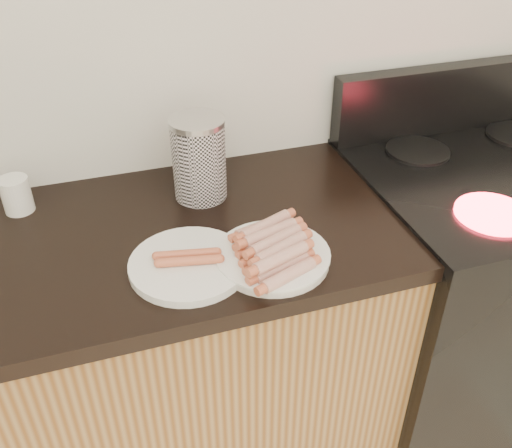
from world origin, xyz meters
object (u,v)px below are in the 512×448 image
object	(u,v)px
main_plate	(273,258)
stove	(470,297)
side_plate	(189,264)
canister	(199,158)
mug	(16,195)

from	to	relation	value
main_plate	stove	bearing A→B (deg)	12.47
main_plate	side_plate	world-z (taller)	side_plate
stove	main_plate	size ratio (longest dim) A/B	3.71
main_plate	canister	bearing A→B (deg)	105.28
side_plate	mug	bearing A→B (deg)	134.96
side_plate	canister	distance (m)	0.31
stove	mug	bearing A→B (deg)	170.06
stove	side_plate	xyz separation A→B (m)	(-0.90, -0.13, 0.45)
stove	side_plate	distance (m)	1.02
side_plate	canister	size ratio (longest dim) A/B	1.21
main_plate	canister	world-z (taller)	canister
canister	mug	size ratio (longest dim) A/B	2.38
main_plate	mug	world-z (taller)	mug
stove	side_plate	size ratio (longest dim) A/B	3.57
main_plate	side_plate	bearing A→B (deg)	169.82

